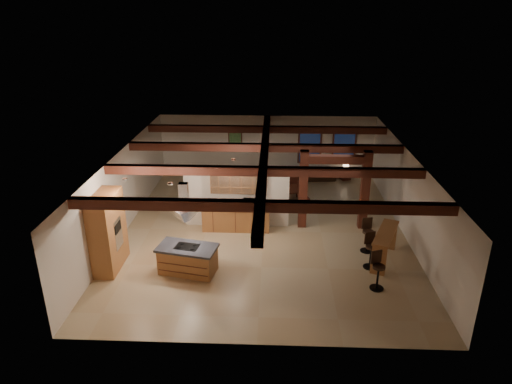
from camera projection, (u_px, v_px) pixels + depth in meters
ground at (264, 231)px, 16.49m from camera, size 12.00×12.00×0.00m
room_walls at (264, 185)px, 15.82m from camera, size 12.00×12.00×12.00m
ceiling_beams at (264, 158)px, 15.45m from camera, size 10.00×12.00×0.28m
timber_posts at (334, 182)px, 16.19m from camera, size 2.50×0.30×2.90m
partition_wall at (237, 197)px, 16.58m from camera, size 3.80×0.18×2.20m
pantry_cabinet at (108, 232)px, 13.81m from camera, size 0.67×1.60×2.40m
back_counter at (236, 217)px, 16.45m from camera, size 2.50×0.66×0.94m
upper_display_cabinet at (236, 180)px, 16.12m from camera, size 1.80×0.36×0.95m
range_hood at (185, 219)px, 13.30m from camera, size 1.10×1.10×1.40m
back_windows at (327, 146)px, 21.31m from camera, size 2.70×0.07×1.70m
framed_art at (235, 141)px, 21.41m from camera, size 0.65×0.05×0.85m
recessed_cans at (178, 173)px, 13.72m from camera, size 3.16×2.46×0.03m
kitchen_island at (188, 259)px, 13.80m from camera, size 1.92×1.28×0.88m
dining_table at (283, 196)px, 18.70m from camera, size 2.03×1.44×0.65m
sofa at (311, 173)px, 21.38m from camera, size 2.31×1.14×0.65m
microwave at (249, 203)px, 16.21m from camera, size 0.50×0.37×0.25m
bar_counter at (385, 241)px, 14.31m from camera, size 1.22×1.99×1.03m
side_table at (345, 174)px, 21.38m from camera, size 0.52×0.52×0.52m
table_lamp at (346, 164)px, 21.19m from camera, size 0.29×0.29×0.34m
bar_stool_a at (378, 270)px, 12.93m from camera, size 0.43×0.44×1.15m
bar_stool_b at (371, 250)px, 14.01m from camera, size 0.42×0.43×1.15m
bar_stool_c at (367, 235)px, 14.95m from camera, size 0.40×0.41×1.15m
dining_chairs at (283, 191)px, 18.61m from camera, size 2.16×2.16×1.11m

